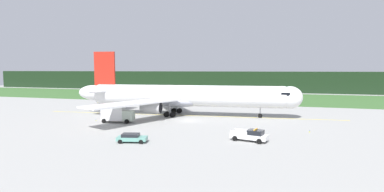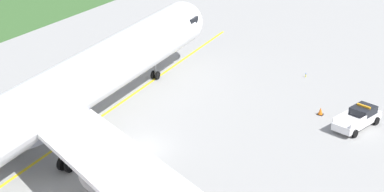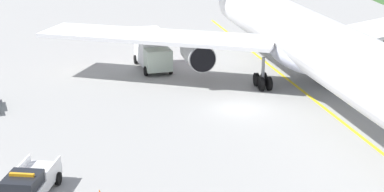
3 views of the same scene
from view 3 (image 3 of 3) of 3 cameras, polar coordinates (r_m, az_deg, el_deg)
The scene contains 6 objects.
ground at distance 50.56m, azimuth 4.22°, elevation -1.19°, with size 320.00×320.00×0.00m, color #969693.
taxiway_centerline_main at distance 54.50m, azimuth 10.51°, elevation -0.04°, with size 69.98×0.30×0.01m, color yellow.
airliner at distance 54.10m, azimuth 10.43°, elevation 4.76°, with size 52.83×44.77×14.89m.
ops_pickup_truck at distance 36.68m, azimuth -14.47°, elevation -7.72°, with size 5.75×3.21×1.94m.
catering_truck at distance 62.05m, azimuth -3.61°, elevation 4.19°, with size 6.60×3.59×3.81m.
taxiway_edge_light_west at distance 67.51m, azimuth -3.43°, elevation 3.82°, with size 0.12×0.12×0.36m.
Camera 3 is at (47.00, -9.18, 16.24)m, focal length 59.47 mm.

